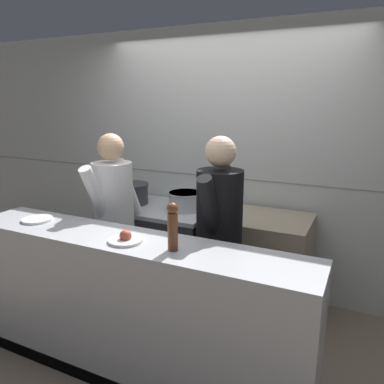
# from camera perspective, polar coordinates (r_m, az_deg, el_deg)

# --- Properties ---
(ground_plane) EXTENTS (14.00, 14.00, 0.00)m
(ground_plane) POSITION_cam_1_polar(r_m,az_deg,el_deg) (3.17, -4.47, -23.12)
(ground_plane) COLOR #7F705B
(wall_back_tiled) EXTENTS (8.00, 0.06, 2.60)m
(wall_back_tiled) POSITION_cam_1_polar(r_m,az_deg,el_deg) (3.76, 5.18, 4.58)
(wall_back_tiled) COLOR silver
(wall_back_tiled) RESTS_ON ground_plane
(oven_range) EXTENTS (1.09, 0.71, 0.87)m
(oven_range) POSITION_cam_1_polar(r_m,az_deg,el_deg) (3.88, -4.93, -8.39)
(oven_range) COLOR #38383D
(oven_range) RESTS_ON ground_plane
(prep_counter) EXTENTS (0.91, 0.65, 0.91)m
(prep_counter) POSITION_cam_1_polar(r_m,az_deg,el_deg) (3.50, 9.78, -10.84)
(prep_counter) COLOR gray
(prep_counter) RESTS_ON ground_plane
(pass_counter) EXTENTS (2.50, 0.45, 1.02)m
(pass_counter) POSITION_cam_1_polar(r_m,az_deg,el_deg) (2.72, -9.46, -17.17)
(pass_counter) COLOR #B7BABF
(pass_counter) RESTS_ON ground_plane
(stock_pot) EXTENTS (0.36, 0.36, 0.20)m
(stock_pot) POSITION_cam_1_polar(r_m,az_deg,el_deg) (3.85, -9.26, -0.15)
(stock_pot) COLOR #2D2D33
(stock_pot) RESTS_ON oven_range
(sauce_pot) EXTENTS (0.34, 0.34, 0.17)m
(sauce_pot) POSITION_cam_1_polar(r_m,az_deg,el_deg) (3.59, -1.02, -1.27)
(sauce_pot) COLOR #B7BABF
(sauce_pot) RESTS_ON oven_range
(plated_dish_main) EXTENTS (0.22, 0.22, 0.02)m
(plated_dish_main) POSITION_cam_1_polar(r_m,az_deg,el_deg) (3.04, -22.52, -3.88)
(plated_dish_main) COLOR white
(plated_dish_main) RESTS_ON pass_counter
(plated_dish_appetiser) EXTENTS (0.22, 0.22, 0.08)m
(plated_dish_appetiser) POSITION_cam_1_polar(r_m,az_deg,el_deg) (2.44, -10.08, -7.02)
(plated_dish_appetiser) COLOR white
(plated_dish_appetiser) RESTS_ON pass_counter
(pepper_mill) EXTENTS (0.07, 0.07, 0.30)m
(pepper_mill) POSITION_cam_1_polar(r_m,az_deg,el_deg) (2.23, -2.96, -5.15)
(pepper_mill) COLOR brown
(pepper_mill) RESTS_ON pass_counter
(chef_head_cook) EXTENTS (0.35, 0.72, 1.64)m
(chef_head_cook) POSITION_cam_1_polar(r_m,az_deg,el_deg) (3.26, -11.74, -4.12)
(chef_head_cook) COLOR black
(chef_head_cook) RESTS_ON ground_plane
(chef_sous) EXTENTS (0.35, 0.73, 1.66)m
(chef_sous) POSITION_cam_1_polar(r_m,az_deg,el_deg) (2.79, 4.15, -6.73)
(chef_sous) COLOR black
(chef_sous) RESTS_ON ground_plane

